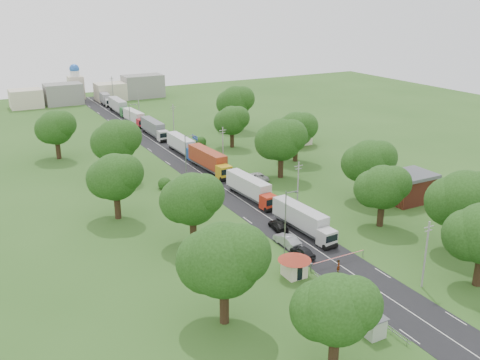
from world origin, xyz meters
TOP-DOWN VIEW (x-y plane):
  - ground at (0.00, 0.00)m, footprint 260.00×260.00m
  - road at (0.00, 20.00)m, footprint 8.00×200.00m
  - boom_barrier at (-1.36, -25.00)m, footprint 9.22×0.35m
  - guard_booth at (-7.20, -25.00)m, footprint 4.40×4.40m
  - kiosk at (-7.00, -40.00)m, footprint 2.30×2.30m
  - guard_rail at (-5.00, -35.00)m, footprint 0.10×17.00m
  - info_sign at (5.20, 35.00)m, footprint 0.12×3.10m
  - pole_0 at (5.50, -35.00)m, footprint 1.60×0.24m
  - pole_1 at (5.50, -7.00)m, footprint 1.60×0.24m
  - pole_2 at (5.50, 21.00)m, footprint 1.60×0.24m
  - pole_3 at (5.50, 49.00)m, footprint 1.60×0.24m
  - pole_4 at (5.50, 77.00)m, footprint 1.60×0.24m
  - pole_5 at (5.50, 105.00)m, footprint 1.60×0.24m
  - lamp_0 at (-5.35, -20.00)m, footprint 2.03×0.22m
  - lamp_1 at (-5.35, 15.00)m, footprint 2.03×0.22m
  - lamp_2 at (-5.35, 50.00)m, footprint 2.03×0.22m
  - tree_1 at (17.99, -29.83)m, footprint 9.60×9.60m
  - tree_2 at (13.99, -17.86)m, footprint 8.00×8.00m
  - tree_3 at (19.99, -7.84)m, footprint 8.80×8.80m
  - tree_4 at (12.99, 10.17)m, footprint 9.60×9.60m
  - tree_5 at (21.99, 18.16)m, footprint 8.80×8.80m
  - tree_6 at (14.99, 35.14)m, footprint 8.00×8.00m
  - tree_7 at (23.99, 50.17)m, footprint 9.60×9.60m
  - tree_8 at (-14.01, -41.86)m, footprint 8.00×8.00m
  - tree_9 at (-20.01, -29.83)m, footprint 9.60×9.60m
  - tree_10 at (-15.01, -9.84)m, footprint 8.80×8.80m
  - tree_11 at (-22.01, 5.16)m, footprint 8.80×8.80m
  - tree_12 at (-16.01, 25.17)m, footprint 9.60×9.60m
  - tree_13 at (-24.01, 45.16)m, footprint 8.80×8.80m
  - house_brick at (26.00, -12.00)m, footprint 8.60×6.60m
  - house_cream at (30.00, 30.00)m, footprint 10.08×10.08m
  - distant_town at (0.68, 110.00)m, footprint 52.00×8.00m
  - church at (-4.00, 118.00)m, footprint 5.00×5.00m
  - truck_0 at (1.82, -14.07)m, footprint 3.11×14.08m
  - truck_1 at (1.68, 2.23)m, footprint 3.18×14.20m
  - truck_2 at (2.20, 20.69)m, footprint 3.39×15.49m
  - truck_3 at (2.20, 35.41)m, footprint 2.51×14.07m
  - truck_4 at (1.97, 54.09)m, footprint 2.54×14.73m
  - truck_5 at (1.92, 70.10)m, footprint 3.03×13.57m
  - truck_6 at (2.20, 87.00)m, footprint 2.79×15.32m
  - truck_7 at (2.17, 104.09)m, footprint 2.98×14.03m
  - car_lane_front at (-3.00, -20.91)m, footprint 1.82×4.43m
  - car_lane_mid at (-3.00, -16.91)m, footprint 2.02×5.15m
  - car_lane_rear at (-1.11, -11.49)m, footprint 2.46×4.86m
  - car_verge_near at (8.00, 10.68)m, footprint 2.71×5.47m
  - car_verge_far at (5.50, 29.73)m, footprint 2.39×4.37m
  - pedestrian_near at (-1.59, -27.15)m, footprint 0.82×0.80m
  - pedestrian_booth at (-6.50, -22.00)m, footprint 0.75×0.89m

SIDE VIEW (x-z plane):
  - ground at x=0.00m, z-range 0.00..0.00m
  - road at x=0.00m, z-range -0.02..0.02m
  - guard_rail at x=-5.00m, z-range -0.85..0.85m
  - car_lane_rear at x=-1.11m, z-range 0.00..1.35m
  - car_verge_far at x=5.50m, z-range 0.00..1.41m
  - car_verge_near at x=8.00m, z-range 0.00..1.49m
  - car_lane_front at x=-3.00m, z-range 0.00..1.50m
  - pedestrian_booth at x=-6.50m, z-range 0.00..1.63m
  - car_lane_mid at x=-3.00m, z-range 0.00..1.67m
  - boom_barrier at x=-1.36m, z-range 0.30..1.48m
  - pedestrian_near at x=-1.59m, z-range 0.00..1.90m
  - kiosk at x=-7.00m, z-range 0.02..2.43m
  - truck_5 at x=1.92m, z-range 0.11..3.86m
  - truck_7 at x=2.17m, z-range 0.12..3.99m
  - truck_0 at x=1.82m, z-range 0.12..4.01m
  - truck_3 at x=2.20m, z-range 0.12..4.02m
  - truck_1 at x=1.68m, z-range 0.12..4.04m
  - guard_booth at x=-7.20m, z-range 0.44..3.89m
  - truck_4 at x=1.97m, z-range 0.12..4.21m
  - truck_6 at x=2.20m, z-range 0.13..4.37m
  - truck_2 at x=2.20m, z-range 0.13..4.41m
  - house_brick at x=26.00m, z-range 0.05..5.25m
  - info_sign at x=5.20m, z-range 0.95..5.05m
  - distant_town at x=0.68m, z-range -0.51..7.49m
  - house_cream at x=30.00m, z-range 0.74..6.54m
  - pole_0 at x=5.50m, z-range 0.18..9.18m
  - pole_1 at x=5.50m, z-range 0.18..9.18m
  - pole_2 at x=5.50m, z-range 0.18..9.18m
  - pole_3 at x=5.50m, z-range 0.18..9.18m
  - pole_4 at x=5.50m, z-range 0.18..9.18m
  - pole_5 at x=5.50m, z-range 0.18..9.18m
  - church at x=-4.00m, z-range -0.76..11.54m
  - lamp_0 at x=-5.35m, z-range 0.55..10.55m
  - lamp_1 at x=-5.35m, z-range 0.55..10.55m
  - lamp_2 at x=-5.35m, z-range 0.55..10.55m
  - tree_2 at x=13.99m, z-range 1.55..11.65m
  - tree_6 at x=14.99m, z-range 1.55..11.65m
  - tree_8 at x=-14.01m, z-range 1.55..11.65m
  - tree_3 at x=19.99m, z-range 1.69..12.76m
  - tree_5 at x=21.99m, z-range 1.69..12.76m
  - tree_10 at x=-15.01m, z-range 1.69..12.76m
  - tree_11 at x=-22.01m, z-range 1.69..12.76m
  - tree_13 at x=-24.01m, z-range 1.69..12.76m
  - tree_1 at x=17.99m, z-range 1.83..13.88m
  - tree_4 at x=12.99m, z-range 1.83..13.88m
  - tree_7 at x=23.99m, z-range 1.83..13.88m
  - tree_9 at x=-20.01m, z-range 1.83..13.88m
  - tree_12 at x=-16.01m, z-range 1.83..13.88m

